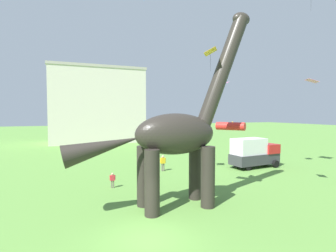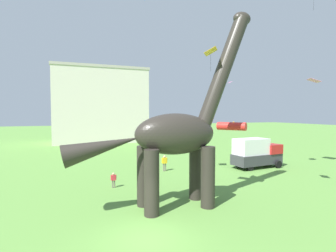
{
  "view_description": "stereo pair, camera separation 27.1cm",
  "coord_description": "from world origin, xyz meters",
  "px_view_note": "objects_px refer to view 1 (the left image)",
  "views": [
    {
      "loc": [
        -3.46,
        -11.28,
        5.93
      ],
      "look_at": [
        2.46,
        3.71,
        5.12
      ],
      "focal_mm": 27.34,
      "sensor_mm": 36.0,
      "label": 1
    },
    {
      "loc": [
        -3.21,
        -11.38,
        5.93
      ],
      "look_at": [
        2.46,
        3.71,
        5.12
      ],
      "focal_mm": 27.34,
      "sensor_mm": 36.0,
      "label": 2
    }
  ],
  "objects_px": {
    "parked_box_truck": "(254,152)",
    "person_far_spectator": "(163,162)",
    "kite_far_right": "(227,82)",
    "kite_trailing": "(185,124)",
    "dinosaur_sculpture": "(175,134)",
    "kite_far_left": "(312,81)",
    "person_watching_child": "(113,179)",
    "kite_mid_center": "(210,52)",
    "kite_mid_right": "(232,126)"
  },
  "relations": [
    {
      "from": "dinosaur_sculpture",
      "to": "parked_box_truck",
      "type": "height_order",
      "value": "dinosaur_sculpture"
    },
    {
      "from": "kite_far_left",
      "to": "kite_mid_right",
      "type": "height_order",
      "value": "kite_far_left"
    },
    {
      "from": "kite_mid_center",
      "to": "kite_trailing",
      "type": "height_order",
      "value": "kite_mid_center"
    },
    {
      "from": "dinosaur_sculpture",
      "to": "person_watching_child",
      "type": "bearing_deg",
      "value": 148.59
    },
    {
      "from": "kite_mid_center",
      "to": "kite_mid_right",
      "type": "relative_size",
      "value": 0.62
    },
    {
      "from": "kite_far_right",
      "to": "kite_trailing",
      "type": "height_order",
      "value": "kite_far_right"
    },
    {
      "from": "kite_mid_center",
      "to": "kite_trailing",
      "type": "distance_m",
      "value": 24.22
    },
    {
      "from": "kite_far_left",
      "to": "person_far_spectator",
      "type": "bearing_deg",
      "value": 123.94
    },
    {
      "from": "person_far_spectator",
      "to": "kite_mid_right",
      "type": "height_order",
      "value": "kite_mid_right"
    },
    {
      "from": "parked_box_truck",
      "to": "kite_far_left",
      "type": "height_order",
      "value": "kite_far_left"
    },
    {
      "from": "person_watching_child",
      "to": "kite_mid_right",
      "type": "distance_m",
      "value": 10.23
    },
    {
      "from": "dinosaur_sculpture",
      "to": "kite_far_right",
      "type": "bearing_deg",
      "value": 79.0
    },
    {
      "from": "person_watching_child",
      "to": "kite_trailing",
      "type": "bearing_deg",
      "value": 59.3
    },
    {
      "from": "person_watching_child",
      "to": "kite_far_right",
      "type": "height_order",
      "value": "kite_far_right"
    },
    {
      "from": "person_watching_child",
      "to": "kite_mid_center",
      "type": "bearing_deg",
      "value": -36.28
    },
    {
      "from": "kite_far_left",
      "to": "kite_far_right",
      "type": "bearing_deg",
      "value": 69.24
    },
    {
      "from": "kite_far_left",
      "to": "kite_trailing",
      "type": "bearing_deg",
      "value": 87.63
    },
    {
      "from": "kite_far_right",
      "to": "person_watching_child",
      "type": "bearing_deg",
      "value": -143.22
    },
    {
      "from": "parked_box_truck",
      "to": "kite_mid_right",
      "type": "height_order",
      "value": "kite_mid_right"
    },
    {
      "from": "kite_far_right",
      "to": "parked_box_truck",
      "type": "bearing_deg",
      "value": -113.76
    },
    {
      "from": "parked_box_truck",
      "to": "person_far_spectator",
      "type": "bearing_deg",
      "value": 163.39
    },
    {
      "from": "kite_far_left",
      "to": "kite_mid_right",
      "type": "bearing_deg",
      "value": 144.8
    },
    {
      "from": "dinosaur_sculpture",
      "to": "kite_far_right",
      "type": "relative_size",
      "value": 15.31
    },
    {
      "from": "person_far_spectator",
      "to": "kite_mid_center",
      "type": "height_order",
      "value": "kite_mid_center"
    },
    {
      "from": "parked_box_truck",
      "to": "person_far_spectator",
      "type": "relative_size",
      "value": 3.58
    },
    {
      "from": "kite_far_right",
      "to": "kite_far_left",
      "type": "xyz_separation_m",
      "value": [
        -8.81,
        -23.24,
        -2.86
      ]
    },
    {
      "from": "person_watching_child",
      "to": "kite_mid_right",
      "type": "height_order",
      "value": "kite_mid_right"
    },
    {
      "from": "dinosaur_sculpture",
      "to": "person_watching_child",
      "type": "relative_size",
      "value": 10.57
    },
    {
      "from": "person_watching_child",
      "to": "kite_far_left",
      "type": "height_order",
      "value": "kite_far_left"
    },
    {
      "from": "dinosaur_sculpture",
      "to": "person_far_spectator",
      "type": "bearing_deg",
      "value": 103.74
    },
    {
      "from": "dinosaur_sculpture",
      "to": "kite_mid_right",
      "type": "distance_m",
      "value": 5.88
    },
    {
      "from": "person_far_spectator",
      "to": "kite_far_right",
      "type": "height_order",
      "value": "kite_far_right"
    },
    {
      "from": "person_far_spectator",
      "to": "kite_far_right",
      "type": "xyz_separation_m",
      "value": [
        16.15,
        12.32,
        10.13
      ]
    },
    {
      "from": "kite_trailing",
      "to": "kite_far_left",
      "type": "height_order",
      "value": "kite_far_left"
    },
    {
      "from": "parked_box_truck",
      "to": "kite_far_left",
      "type": "bearing_deg",
      "value": -111.28
    },
    {
      "from": "kite_mid_right",
      "to": "kite_far_left",
      "type": "bearing_deg",
      "value": -35.2
    },
    {
      "from": "kite_trailing",
      "to": "person_far_spectator",
      "type": "bearing_deg",
      "value": -124.41
    },
    {
      "from": "person_watching_child",
      "to": "kite_far_right",
      "type": "distance_m",
      "value": 29.27
    },
    {
      "from": "dinosaur_sculpture",
      "to": "kite_far_right",
      "type": "xyz_separation_m",
      "value": [
        18.91,
        21.88,
        6.48
      ]
    },
    {
      "from": "dinosaur_sculpture",
      "to": "kite_mid_center",
      "type": "height_order",
      "value": "dinosaur_sculpture"
    },
    {
      "from": "dinosaur_sculpture",
      "to": "kite_far_left",
      "type": "relative_size",
      "value": 10.22
    },
    {
      "from": "kite_mid_center",
      "to": "kite_trailing",
      "type": "bearing_deg",
      "value": 68.42
    },
    {
      "from": "dinosaur_sculpture",
      "to": "kite_mid_center",
      "type": "distance_m",
      "value": 5.78
    },
    {
      "from": "parked_box_truck",
      "to": "person_watching_child",
      "type": "height_order",
      "value": "parked_box_truck"
    },
    {
      "from": "kite_far_right",
      "to": "dinosaur_sculpture",
      "type": "bearing_deg",
      "value": -130.83
    },
    {
      "from": "dinosaur_sculpture",
      "to": "kite_trailing",
      "type": "bearing_deg",
      "value": 92.8
    },
    {
      "from": "kite_trailing",
      "to": "kite_mid_right",
      "type": "distance_m",
      "value": 20.59
    },
    {
      "from": "parked_box_truck",
      "to": "kite_far_left",
      "type": "distance_m",
      "value": 11.43
    },
    {
      "from": "parked_box_truck",
      "to": "kite_trailing",
      "type": "xyz_separation_m",
      "value": [
        -1.58,
        14.05,
        2.58
      ]
    },
    {
      "from": "person_watching_child",
      "to": "kite_far_left",
      "type": "bearing_deg",
      "value": -17.25
    }
  ]
}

